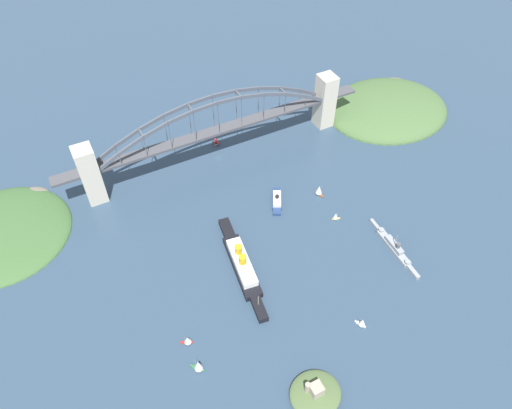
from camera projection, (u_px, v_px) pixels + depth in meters
The scene contains 14 objects.
ground_plane at pixel (219, 158), 466.84m from camera, with size 1400.00×1400.00×0.00m, color #2D4256.
harbor_arch_bridge at pixel (217, 133), 443.98m from camera, with size 304.16×17.80×69.40m.
headland_west_shore at pixel (387, 109), 522.39m from camera, with size 136.83×116.51×30.38m.
headland_east_shore at pixel (5, 233), 401.53m from camera, with size 112.95×112.84×16.42m.
ocean_liner at pixel (242, 264), 372.94m from camera, with size 22.22×102.07×17.97m.
naval_cruiser at pixel (394, 247), 387.27m from camera, with size 8.60×66.13×16.83m.
harbor_ferry_steamer at pixel (277, 201), 423.37m from camera, with size 21.36×31.87×8.66m.
fort_island_mid_harbor at pixel (315, 393), 305.00m from camera, with size 34.27×31.38×14.90m.
seaplane_taxiing_near_bridge at pixel (216, 142), 480.22m from camera, with size 7.29×10.88×4.60m.
small_boat_0 at pixel (319, 190), 429.12m from camera, with size 6.92×10.51×11.04m.
small_boat_1 at pixel (336, 216), 408.83m from camera, with size 7.46×5.09×8.74m.
small_boat_2 at pixel (362, 322), 339.34m from camera, with size 6.44×8.39×8.58m.
small_boat_3 at pixel (198, 365), 315.76m from camera, with size 8.84×9.56×12.40m.
small_boat_4 at pixel (188, 340), 330.16m from camera, with size 8.72×6.77×8.33m.
Camera 1 is at (129.21, 330.18, 309.28)m, focal length 33.36 mm.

